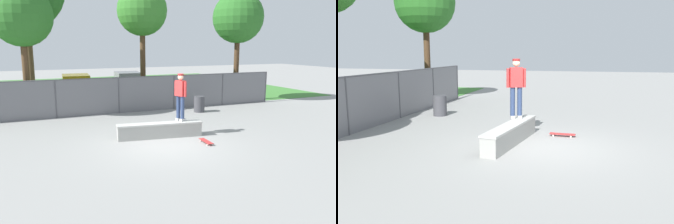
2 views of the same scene
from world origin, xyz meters
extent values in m
plane|color=gray|center=(0.00, 0.00, 0.00)|extent=(80.00, 80.00, 0.00)
cube|color=#3D7A33|center=(0.00, 16.57, 0.01)|extent=(30.69, 20.00, 0.02)
cube|color=#999993|center=(0.20, 1.02, 0.26)|extent=(3.28, 0.88, 0.52)
cube|color=#ADADA8|center=(0.20, 1.02, 0.55)|extent=(3.32, 0.92, 0.06)
cube|color=beige|center=(1.07, 1.18, 0.63)|extent=(0.28, 0.20, 0.10)
cube|color=beige|center=(1.15, 0.98, 0.63)|extent=(0.28, 0.20, 0.10)
cylinder|color=navy|center=(1.04, 1.17, 1.12)|extent=(0.15, 0.15, 0.88)
cylinder|color=navy|center=(1.12, 0.97, 1.12)|extent=(0.15, 0.15, 0.88)
cube|color=red|center=(1.08, 1.07, 1.86)|extent=(0.35, 0.44, 0.60)
cylinder|color=red|center=(0.98, 1.30, 1.84)|extent=(0.10, 0.10, 0.58)
cylinder|color=red|center=(1.18, 0.84, 1.84)|extent=(0.10, 0.10, 0.58)
sphere|color=beige|center=(1.08, 1.07, 2.29)|extent=(0.22, 0.22, 0.22)
cylinder|color=maroon|center=(1.08, 1.07, 2.39)|extent=(0.23, 0.23, 0.06)
cube|color=maroon|center=(1.20, 1.12, 2.36)|extent=(0.19, 0.23, 0.02)
cube|color=red|center=(1.46, -0.34, 0.08)|extent=(0.23, 0.81, 0.02)
cube|color=#B2B2B7|center=(1.45, -0.61, 0.06)|extent=(0.14, 0.07, 0.02)
cube|color=#B2B2B7|center=(1.47, -0.07, 0.06)|extent=(0.14, 0.07, 0.02)
cylinder|color=silver|center=(1.36, -0.61, 0.03)|extent=(0.03, 0.06, 0.05)
cylinder|color=silver|center=(1.53, -0.62, 0.03)|extent=(0.03, 0.06, 0.05)
cylinder|color=silver|center=(1.38, -0.07, 0.03)|extent=(0.03, 0.06, 0.05)
cylinder|color=silver|center=(1.55, -0.07, 0.03)|extent=(0.03, 0.06, 0.05)
cylinder|color=#4C4C51|center=(-3.12, 6.27, 0.94)|extent=(0.07, 0.07, 1.88)
cylinder|color=#4C4C51|center=(0.00, 6.27, 0.94)|extent=(0.07, 0.07, 1.88)
cylinder|color=#4C4C51|center=(3.12, 6.27, 0.94)|extent=(0.07, 0.07, 1.88)
cylinder|color=#4C4C51|center=(6.23, 6.27, 0.94)|extent=(0.07, 0.07, 1.88)
cylinder|color=#4C4C51|center=(9.35, 6.27, 0.94)|extent=(0.07, 0.07, 1.88)
cylinder|color=#4C4C51|center=(0.00, 6.27, 1.85)|extent=(18.69, 0.05, 0.05)
cube|color=slate|center=(0.00, 6.27, 0.94)|extent=(18.69, 0.01, 1.88)
cylinder|color=#513823|center=(-4.34, 7.15, 1.88)|extent=(0.32, 0.32, 3.76)
sphere|color=#286623|center=(-4.34, 7.15, 4.85)|extent=(2.91, 2.91, 2.91)
cylinder|color=brown|center=(-4.07, 8.37, 2.39)|extent=(0.32, 0.32, 4.77)
cylinder|color=#513823|center=(2.15, 8.69, 2.18)|extent=(0.32, 0.32, 4.36)
sphere|color=#337528|center=(2.15, 8.69, 5.46)|extent=(2.93, 2.93, 2.93)
cylinder|color=#47301E|center=(7.84, 7.33, 1.98)|extent=(0.32, 0.32, 3.96)
sphere|color=#286623|center=(7.84, 7.33, 5.13)|extent=(3.10, 3.10, 3.10)
cube|color=gold|center=(-1.45, 11.25, 0.67)|extent=(2.14, 4.33, 0.70)
cube|color=#776413|center=(-1.47, 11.10, 1.34)|extent=(1.77, 2.22, 0.64)
cylinder|color=black|center=(-2.24, 12.63, 0.32)|extent=(0.27, 0.66, 0.64)
cylinder|color=black|center=(-0.45, 12.48, 0.32)|extent=(0.27, 0.66, 0.64)
cylinder|color=black|center=(-2.46, 10.03, 0.32)|extent=(0.27, 0.66, 0.64)
cylinder|color=black|center=(-0.66, 9.88, 0.32)|extent=(0.27, 0.66, 0.64)
cube|color=#B7BABF|center=(2.14, 11.95, 0.67)|extent=(2.14, 4.33, 0.70)
cube|color=slate|center=(2.13, 11.80, 1.34)|extent=(1.77, 2.22, 0.64)
cylinder|color=black|center=(1.35, 13.32, 0.32)|extent=(0.27, 0.66, 0.64)
cylinder|color=black|center=(3.15, 13.18, 0.32)|extent=(0.27, 0.66, 0.64)
cylinder|color=black|center=(1.14, 10.73, 0.32)|extent=(0.27, 0.66, 0.64)
cylinder|color=black|center=(2.93, 10.58, 0.32)|extent=(0.27, 0.66, 0.64)
cylinder|color=#3F3F44|center=(3.99, 4.93, 0.42)|extent=(0.56, 0.56, 0.84)
camera|label=1|loc=(-4.44, -10.75, 3.51)|focal=36.44mm
camera|label=2|loc=(-9.60, -1.26, 2.62)|focal=38.33mm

